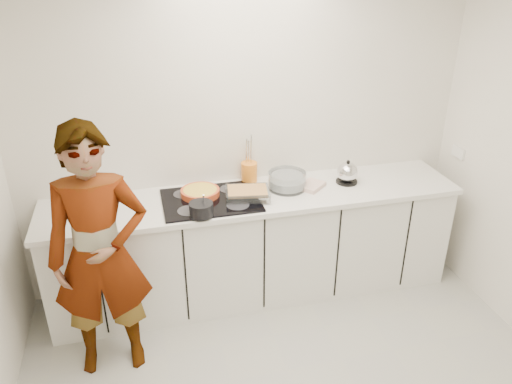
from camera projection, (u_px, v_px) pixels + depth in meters
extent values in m
cube|color=white|center=(245.00, 133.00, 3.96)|extent=(3.60, 0.00, 2.60)
cube|color=white|center=(458.00, 152.00, 4.22)|extent=(0.02, 0.15, 0.09)
cube|color=white|center=(255.00, 247.00, 4.06)|extent=(3.20, 0.58, 0.87)
cube|color=white|center=(255.00, 197.00, 3.86)|extent=(3.24, 0.64, 0.04)
cube|color=black|center=(211.00, 200.00, 3.76)|extent=(0.72, 0.54, 0.01)
cylinder|color=#D04C24|center=(200.00, 192.00, 3.81)|extent=(0.30, 0.30, 0.05)
cylinder|color=yellow|center=(200.00, 190.00, 3.80)|extent=(0.26, 0.26, 0.01)
cylinder|color=black|center=(201.00, 209.00, 3.51)|extent=(0.21, 0.21, 0.10)
cylinder|color=silver|center=(203.00, 202.00, 3.51)|extent=(0.01, 0.07, 0.15)
cube|color=silver|center=(247.00, 193.00, 3.77)|extent=(0.36, 0.29, 0.06)
cube|color=tan|center=(247.00, 191.00, 3.76)|extent=(0.32, 0.25, 0.02)
cylinder|color=silver|center=(287.00, 181.00, 3.92)|extent=(0.39, 0.39, 0.14)
cylinder|color=white|center=(287.00, 183.00, 3.93)|extent=(0.33, 0.33, 0.06)
cube|color=white|center=(312.00, 186.00, 3.96)|extent=(0.26, 0.25, 0.03)
cylinder|color=black|center=(347.00, 182.00, 4.05)|extent=(0.20, 0.20, 0.02)
sphere|color=silver|center=(347.00, 172.00, 4.01)|extent=(0.19, 0.19, 0.17)
sphere|color=black|center=(348.00, 162.00, 3.97)|extent=(0.03, 0.03, 0.03)
cylinder|color=orange|center=(249.00, 172.00, 4.04)|extent=(0.17, 0.17, 0.16)
imported|color=white|center=(100.00, 255.00, 3.16)|extent=(0.64, 0.43, 1.75)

